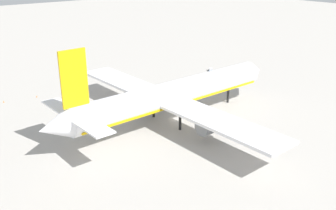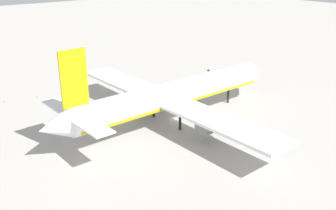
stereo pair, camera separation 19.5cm
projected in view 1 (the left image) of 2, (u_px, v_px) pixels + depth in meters
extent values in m
plane|color=#ADA8A0|center=(175.00, 120.00, 101.98)|extent=(600.00, 600.00, 0.00)
cylinder|color=white|center=(175.00, 93.00, 99.25)|extent=(59.95, 8.07, 6.79)
cone|color=white|center=(254.00, 71.00, 118.80)|extent=(5.57, 6.77, 6.65)
cone|color=white|center=(54.00, 127.00, 79.31)|extent=(6.93, 6.60, 6.45)
cube|color=#E5B20C|center=(74.00, 79.00, 79.10)|extent=(6.01, 0.63, 12.30)
cube|color=white|center=(61.00, 107.00, 86.69)|extent=(4.65, 11.88, 0.36)
cube|color=white|center=(91.00, 126.00, 76.81)|extent=(4.65, 11.88, 0.36)
cube|color=white|center=(124.00, 82.00, 111.77)|extent=(9.69, 32.39, 0.70)
cylinder|color=slate|center=(136.00, 93.00, 109.79)|extent=(5.90, 4.29, 4.16)
cube|color=white|center=(223.00, 123.00, 83.89)|extent=(9.69, 32.39, 0.70)
cylinder|color=slate|center=(210.00, 125.00, 88.81)|extent=(5.99, 4.26, 4.13)
cylinder|color=black|center=(228.00, 96.00, 113.77)|extent=(0.70, 0.70, 4.16)
cylinder|color=black|center=(154.00, 110.00, 103.29)|extent=(0.70, 0.70, 4.16)
cylinder|color=black|center=(180.00, 122.00, 95.58)|extent=(0.70, 0.70, 4.16)
cube|color=#E5B20C|center=(175.00, 100.00, 99.93)|extent=(57.55, 7.68, 0.50)
cube|color=#26598C|center=(211.00, 70.00, 146.12)|extent=(2.71, 2.83, 0.15)
cylinder|color=#333338|center=(211.00, 71.00, 144.66)|extent=(0.45, 0.51, 0.08)
cube|color=silver|center=(211.00, 69.00, 145.94)|extent=(2.34, 2.43, 0.83)
cylinder|color=black|center=(213.00, 71.00, 145.23)|extent=(0.35, 0.38, 0.40)
cylinder|color=black|center=(209.00, 71.00, 145.27)|extent=(0.35, 0.38, 0.40)
cylinder|color=black|center=(212.00, 70.00, 147.02)|extent=(0.35, 0.38, 0.40)
cylinder|color=black|center=(209.00, 70.00, 147.06)|extent=(0.35, 0.38, 0.40)
cone|color=orange|center=(37.00, 96.00, 118.55)|extent=(0.36, 0.36, 0.55)
cone|color=orange|center=(4.00, 102.00, 114.21)|extent=(0.36, 0.36, 0.55)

